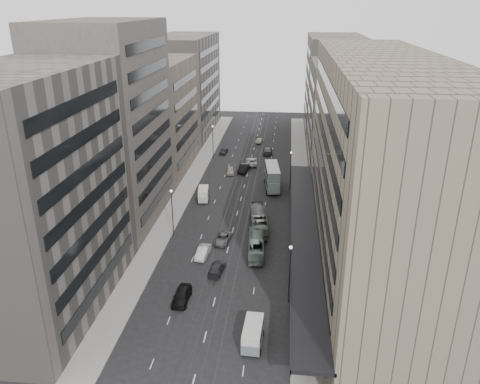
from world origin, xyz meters
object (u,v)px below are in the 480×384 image
at_px(bus_far, 258,220).
at_px(vw_microbus, 253,333).
at_px(sedan_2, 223,238).
at_px(double_decker, 272,177).
at_px(bus_near, 256,244).
at_px(sedan_1, 203,252).
at_px(panel_van, 203,194).
at_px(pedestrian, 293,303).
at_px(sedan_0, 182,295).

height_order(bus_far, vw_microbus, bus_far).
distance_m(bus_far, sedan_2, 7.85).
relative_size(bus_far, double_decker, 1.18).
distance_m(bus_near, vw_microbus, 21.39).
bearing_deg(sedan_2, sedan_1, -108.81).
relative_size(panel_van, sedan_1, 0.97).
distance_m(double_decker, pedestrian, 42.23).
xyz_separation_m(panel_van, pedestrian, (17.49, -34.11, -0.37)).
distance_m(bus_near, sedan_1, 8.41).
relative_size(double_decker, vw_microbus, 1.87).
height_order(double_decker, pedestrian, double_decker).
height_order(sedan_1, pedestrian, pedestrian).
height_order(vw_microbus, sedan_0, vw_microbus).
height_order(bus_near, pedestrian, bus_near).
distance_m(bus_near, panel_van, 22.87).
bearing_deg(bus_far, vw_microbus, 85.59).
xyz_separation_m(sedan_0, sedan_1, (0.70, 11.79, -0.09)).
bearing_deg(double_decker, bus_far, -101.45).
bearing_deg(panel_van, sedan_2, -76.65).
distance_m(bus_far, vw_microbus, 29.74).
relative_size(panel_van, sedan_2, 0.92).
xyz_separation_m(vw_microbus, sedan_2, (-6.80, 24.16, -0.82)).
height_order(bus_near, sedan_0, bus_near).
bearing_deg(pedestrian, bus_far, -104.71).
bearing_deg(double_decker, pedestrian, -90.88).
height_order(double_decker, sedan_1, double_decker).
distance_m(double_decker, sedan_1, 31.14).
height_order(bus_far, double_decker, double_decker).
distance_m(bus_far, pedestrian, 23.64).
relative_size(bus_far, sedan_0, 2.24).
distance_m(double_decker, sedan_0, 42.66).
relative_size(panel_van, pedestrian, 2.35).
bearing_deg(double_decker, sedan_0, -110.50).
xyz_separation_m(bus_near, sedan_2, (-5.69, 2.80, -0.71)).
height_order(panel_van, pedestrian, panel_van).
bearing_deg(pedestrian, panel_van, -91.89).
distance_m(bus_near, bus_far, 8.36).
bearing_deg(pedestrian, vw_microbus, 27.37).
xyz_separation_m(double_decker, vw_microbus, (-0.29, -48.79, -1.22)).
distance_m(vw_microbus, sedan_0, 12.40).
relative_size(vw_microbus, pedestrian, 2.67).
bearing_deg(sedan_0, bus_far, 70.36).
bearing_deg(sedan_0, vw_microbus, -35.31).
bearing_deg(sedan_2, sedan_0, -93.38).
bearing_deg(bus_far, bus_near, 84.47).
bearing_deg(panel_van, sedan_1, -87.04).
height_order(bus_far, panel_van, bus_far).
height_order(double_decker, vw_microbus, double_decker).
xyz_separation_m(vw_microbus, pedestrian, (4.52, 6.81, -0.39)).
bearing_deg(vw_microbus, pedestrian, 59.10).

